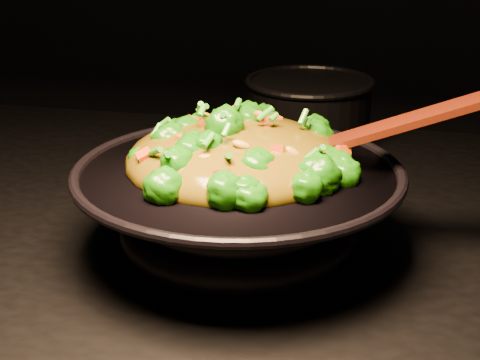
# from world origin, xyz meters

# --- Properties ---
(wok) EXTENTS (0.48, 0.48, 0.11)m
(wok) POSITION_xyz_m (0.05, -0.11, 0.95)
(wok) COLOR black
(wok) RESTS_ON stovetop
(stir_fry) EXTENTS (0.36, 0.36, 0.09)m
(stir_fry) POSITION_xyz_m (0.04, -0.09, 1.06)
(stir_fry) COLOR #1C7008
(stir_fry) RESTS_ON wok
(spatula) EXTENTS (0.31, 0.07, 0.13)m
(spatula) POSITION_xyz_m (0.22, -0.07, 1.06)
(spatula) COLOR #331303
(spatula) RESTS_ON wok
(back_pot) EXTENTS (0.26, 0.26, 0.12)m
(back_pot) POSITION_xyz_m (0.08, 0.32, 0.96)
(back_pot) COLOR black
(back_pot) RESTS_ON stovetop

